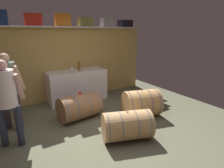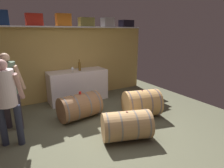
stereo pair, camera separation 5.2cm
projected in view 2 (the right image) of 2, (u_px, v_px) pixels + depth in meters
name	position (u px, v px, depth m)	size (l,w,h in m)	color
ground_plane	(93.00, 124.00, 4.18)	(6.58, 8.36, 0.02)	#5B5C45
back_wall_panel	(64.00, 64.00, 5.50)	(5.38, 0.10, 2.08)	tan
high_shelf_board	(63.00, 27.00, 5.09)	(4.95, 0.40, 0.03)	silver
toolcase_navy	(1.00, 18.00, 4.33)	(0.33, 0.29, 0.34)	navy
toolcase_red	(34.00, 20.00, 4.69)	(0.40, 0.19, 0.30)	red
toolcase_orange	(63.00, 20.00, 5.05)	(0.38, 0.28, 0.33)	orange
toolcase_olive	(86.00, 22.00, 5.39)	(0.42, 0.24, 0.25)	olive
toolcase_grey	(108.00, 22.00, 5.73)	(0.33, 0.30, 0.27)	gray
toolcase_black	(126.00, 24.00, 6.08)	(0.43, 0.29, 0.22)	black
work_cabinet	(78.00, 86.00, 5.47)	(1.67, 0.63, 0.90)	white
wine_bottle_amber	(80.00, 66.00, 5.31)	(0.07, 0.07, 0.32)	brown
wine_glass	(72.00, 69.00, 5.10)	(0.08, 0.08, 0.14)	white
wine_barrel_near	(80.00, 106.00, 4.35)	(1.00, 0.69, 0.60)	#956945
wine_barrel_far	(142.00, 103.00, 4.46)	(0.96, 0.83, 0.65)	tan
wine_barrel_flank	(127.00, 125.00, 3.51)	(1.03, 0.80, 0.56)	tan
tasting_cup	(80.00, 93.00, 4.28)	(0.06, 0.06, 0.06)	red
winemaker_pouring	(9.00, 84.00, 3.71)	(0.49, 0.47, 1.58)	#352D33
visitor_tasting	(6.00, 95.00, 3.15)	(0.50, 0.42, 1.55)	#272B3D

